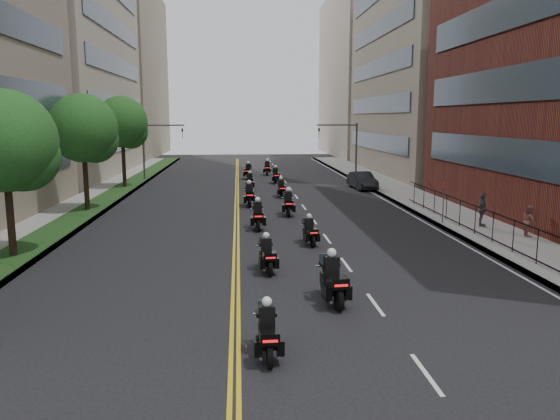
{
  "coord_description": "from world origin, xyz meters",
  "views": [
    {
      "loc": [
        -1.29,
        -12.09,
        6.16
      ],
      "look_at": [
        0.76,
        14.79,
        1.57
      ],
      "focal_mm": 35.0,
      "sensor_mm": 36.0,
      "label": 1
    }
  ],
  "objects_px": {
    "motorcycle_3": "(310,233)",
    "motorcycle_7": "(281,189)",
    "motorcycle_4": "(258,217)",
    "motorcycle_9": "(276,176)",
    "motorcycle_1": "(332,282)",
    "parked_sedan": "(362,180)",
    "motorcycle_10": "(248,172)",
    "motorcycle_8": "(250,182)",
    "motorcycle_6": "(249,196)",
    "pedestrian_c": "(482,210)",
    "motorcycle_11": "(267,169)",
    "motorcycle_5": "(288,204)",
    "pedestrian_b": "(529,221)",
    "motorcycle_2": "(267,256)",
    "motorcycle_0": "(267,334)"
  },
  "relations": [
    {
      "from": "motorcycle_1",
      "to": "motorcycle_3",
      "type": "xyz_separation_m",
      "value": [
        0.34,
        8.52,
        -0.13
      ]
    },
    {
      "from": "motorcycle_9",
      "to": "motorcycle_10",
      "type": "bearing_deg",
      "value": 119.06
    },
    {
      "from": "motorcycle_1",
      "to": "motorcycle_7",
      "type": "height_order",
      "value": "motorcycle_1"
    },
    {
      "from": "parked_sedan",
      "to": "pedestrian_c",
      "type": "xyz_separation_m",
      "value": [
        2.79,
        -17.44,
        0.35
      ]
    },
    {
      "from": "motorcycle_5",
      "to": "pedestrian_b",
      "type": "bearing_deg",
      "value": -31.55
    },
    {
      "from": "motorcycle_6",
      "to": "pedestrian_c",
      "type": "relative_size",
      "value": 1.31
    },
    {
      "from": "motorcycle_3",
      "to": "pedestrian_c",
      "type": "distance_m",
      "value": 10.52
    },
    {
      "from": "motorcycle_4",
      "to": "motorcycle_8",
      "type": "relative_size",
      "value": 1.09
    },
    {
      "from": "motorcycle_1",
      "to": "motorcycle_7",
      "type": "distance_m",
      "value": 24.62
    },
    {
      "from": "motorcycle_10",
      "to": "pedestrian_c",
      "type": "relative_size",
      "value": 1.28
    },
    {
      "from": "motorcycle_7",
      "to": "pedestrian_c",
      "type": "relative_size",
      "value": 1.16
    },
    {
      "from": "motorcycle_2",
      "to": "pedestrian_b",
      "type": "xyz_separation_m",
      "value": [
        13.7,
        5.03,
        0.31
      ]
    },
    {
      "from": "motorcycle_8",
      "to": "motorcycle_11",
      "type": "relative_size",
      "value": 0.95
    },
    {
      "from": "motorcycle_7",
      "to": "pedestrian_b",
      "type": "distance_m",
      "value": 19.43
    },
    {
      "from": "motorcycle_9",
      "to": "motorcycle_11",
      "type": "relative_size",
      "value": 0.99
    },
    {
      "from": "motorcycle_0",
      "to": "parked_sedan",
      "type": "height_order",
      "value": "motorcycle_0"
    },
    {
      "from": "pedestrian_b",
      "to": "pedestrian_c",
      "type": "distance_m",
      "value": 2.92
    },
    {
      "from": "motorcycle_0",
      "to": "motorcycle_1",
      "type": "distance_m",
      "value": 4.65
    },
    {
      "from": "motorcycle_10",
      "to": "pedestrian_c",
      "type": "bearing_deg",
      "value": -56.77
    },
    {
      "from": "motorcycle_1",
      "to": "motorcycle_9",
      "type": "distance_m",
      "value": 33.55
    },
    {
      "from": "motorcycle_2",
      "to": "pedestrian_b",
      "type": "bearing_deg",
      "value": 13.25
    },
    {
      "from": "motorcycle_10",
      "to": "motorcycle_11",
      "type": "bearing_deg",
      "value": 67.28
    },
    {
      "from": "motorcycle_3",
      "to": "motorcycle_7",
      "type": "relative_size",
      "value": 0.94
    },
    {
      "from": "motorcycle_4",
      "to": "motorcycle_10",
      "type": "height_order",
      "value": "motorcycle_4"
    },
    {
      "from": "motorcycle_7",
      "to": "motorcycle_0",
      "type": "bearing_deg",
      "value": -98.35
    },
    {
      "from": "motorcycle_3",
      "to": "motorcycle_5",
      "type": "height_order",
      "value": "motorcycle_5"
    },
    {
      "from": "motorcycle_2",
      "to": "motorcycle_5",
      "type": "bearing_deg",
      "value": 74.07
    },
    {
      "from": "motorcycle_6",
      "to": "motorcycle_10",
      "type": "relative_size",
      "value": 1.03
    },
    {
      "from": "motorcycle_2",
      "to": "motorcycle_10",
      "type": "relative_size",
      "value": 0.9
    },
    {
      "from": "motorcycle_9",
      "to": "parked_sedan",
      "type": "height_order",
      "value": "motorcycle_9"
    },
    {
      "from": "motorcycle_5",
      "to": "motorcycle_11",
      "type": "bearing_deg",
      "value": 91.96
    },
    {
      "from": "motorcycle_7",
      "to": "pedestrian_b",
      "type": "bearing_deg",
      "value": -56.88
    },
    {
      "from": "motorcycle_4",
      "to": "motorcycle_0",
      "type": "bearing_deg",
      "value": -91.62
    },
    {
      "from": "motorcycle_4",
      "to": "motorcycle_9",
      "type": "xyz_separation_m",
      "value": [
        2.43,
        21.06,
        -0.03
      ]
    },
    {
      "from": "motorcycle_1",
      "to": "motorcycle_3",
      "type": "height_order",
      "value": "motorcycle_1"
    },
    {
      "from": "motorcycle_10",
      "to": "motorcycle_5",
      "type": "bearing_deg",
      "value": -76.58
    },
    {
      "from": "parked_sedan",
      "to": "pedestrian_c",
      "type": "height_order",
      "value": "pedestrian_c"
    },
    {
      "from": "motorcycle_0",
      "to": "motorcycle_6",
      "type": "bearing_deg",
      "value": 88.24
    },
    {
      "from": "motorcycle_1",
      "to": "motorcycle_2",
      "type": "xyz_separation_m",
      "value": [
        -2.0,
        3.92,
        -0.1
      ]
    },
    {
      "from": "motorcycle_6",
      "to": "motorcycle_8",
      "type": "height_order",
      "value": "motorcycle_6"
    },
    {
      "from": "motorcycle_4",
      "to": "motorcycle_10",
      "type": "relative_size",
      "value": 1.0
    },
    {
      "from": "motorcycle_6",
      "to": "motorcycle_7",
      "type": "distance_m",
      "value": 4.86
    },
    {
      "from": "motorcycle_8",
      "to": "motorcycle_3",
      "type": "bearing_deg",
      "value": -81.99
    },
    {
      "from": "motorcycle_2",
      "to": "motorcycle_4",
      "type": "relative_size",
      "value": 0.9
    },
    {
      "from": "motorcycle_1",
      "to": "motorcycle_10",
      "type": "distance_m",
      "value": 37.71
    },
    {
      "from": "motorcycle_7",
      "to": "motorcycle_10",
      "type": "xyz_separation_m",
      "value": [
        -2.32,
        13.03,
        0.07
      ]
    },
    {
      "from": "motorcycle_7",
      "to": "motorcycle_10",
      "type": "bearing_deg",
      "value": 96.96
    },
    {
      "from": "motorcycle_10",
      "to": "pedestrian_b",
      "type": "bearing_deg",
      "value": -56.68
    },
    {
      "from": "motorcycle_5",
      "to": "motorcycle_0",
      "type": "bearing_deg",
      "value": -94.81
    },
    {
      "from": "motorcycle_2",
      "to": "motorcycle_4",
      "type": "distance_m",
      "value": 8.56
    }
  ]
}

